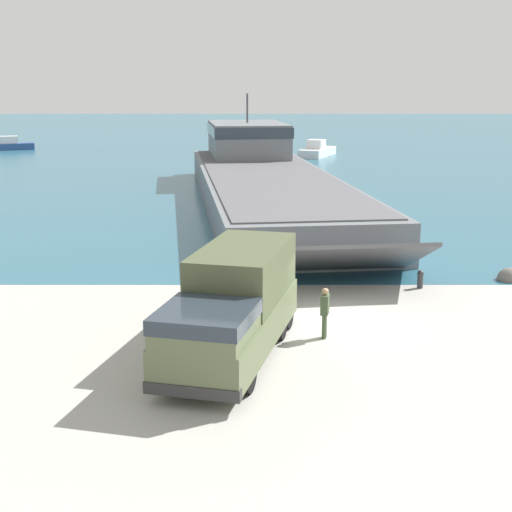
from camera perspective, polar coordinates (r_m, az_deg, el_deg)
ground_plane at (r=24.93m, az=6.37°, el=-5.30°), size 240.00×240.00×0.00m
water_surface at (r=118.51m, az=1.28°, el=9.64°), size 240.00×180.00×0.01m
landing_craft at (r=51.81m, az=0.38°, el=6.57°), size 12.95×41.44×7.32m
military_truck at (r=21.41m, az=-1.90°, el=-3.96°), size 4.30×8.13×3.13m
soldier_on_ramp at (r=23.11m, az=5.45°, el=-4.27°), size 0.33×0.48×1.69m
moored_boat_a at (r=83.32m, az=4.83°, el=8.40°), size 4.97×7.48×1.93m
moored_boat_b at (r=96.60m, az=-19.47°, el=8.34°), size 7.28×4.45×1.72m
mooring_bollard at (r=29.52m, az=12.93°, el=-1.75°), size 0.27×0.27×0.75m
shoreline_rock_a at (r=31.88m, az=19.54°, el=-1.82°), size 1.07×1.07×1.07m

